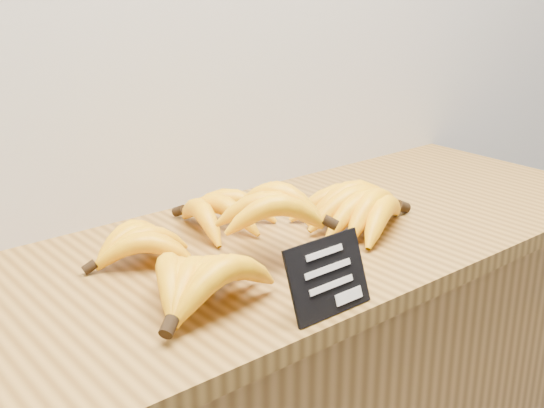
{
  "coord_description": "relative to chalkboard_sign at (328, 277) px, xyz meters",
  "views": [
    {
      "loc": [
        -0.81,
        1.92,
        1.37
      ],
      "look_at": [
        -0.18,
        2.7,
        1.02
      ],
      "focal_mm": 45.0,
      "sensor_mm": 36.0,
      "label": 1
    }
  ],
  "objects": [
    {
      "name": "counter_top",
      "position": [
        0.05,
        0.24,
        -0.06
      ],
      "size": [
        1.57,
        0.54,
        0.03
      ],
      "primitive_type": "cube",
      "color": "olive",
      "rests_on": "counter"
    },
    {
      "name": "chalkboard_sign",
      "position": [
        0.0,
        0.0,
        0.0
      ],
      "size": [
        0.13,
        0.04,
        0.1
      ],
      "primitive_type": "cube",
      "rotation": [
        -0.35,
        0.0,
        0.0
      ],
      "color": "black",
      "rests_on": "counter_top"
    },
    {
      "name": "banana_pile",
      "position": [
        0.05,
        0.21,
        -0.01
      ],
      "size": [
        0.61,
        0.39,
        0.12
      ],
      "color": "#FFBB0A",
      "rests_on": "counter_top"
    }
  ]
}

